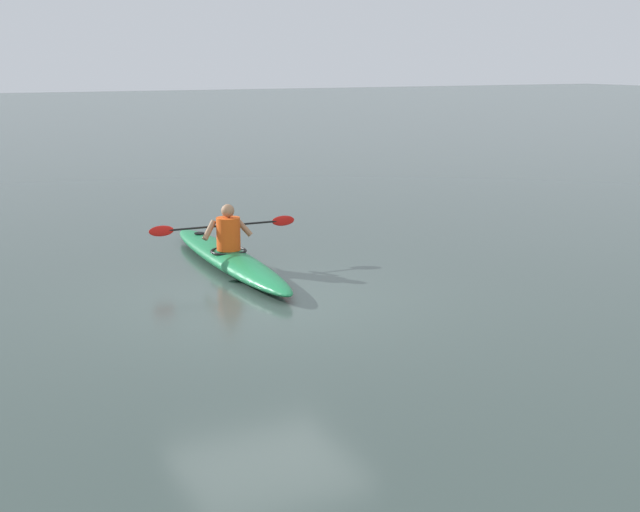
% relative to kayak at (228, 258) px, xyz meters
% --- Properties ---
extents(ground_plane, '(160.00, 160.00, 0.00)m').
position_rel_kayak_xyz_m(ground_plane, '(0.28, 2.18, -0.15)').
color(ground_plane, '#384742').
extents(kayak, '(0.74, 5.05, 0.29)m').
position_rel_kayak_xyz_m(kayak, '(0.00, 0.00, 0.00)').
color(kayak, '#19723F').
rests_on(kayak, ground).
extents(kayaker, '(2.46, 0.43, 0.74)m').
position_rel_kayak_xyz_m(kayaker, '(0.00, 0.02, 0.45)').
color(kayaker, '#E04C14').
rests_on(kayaker, kayak).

